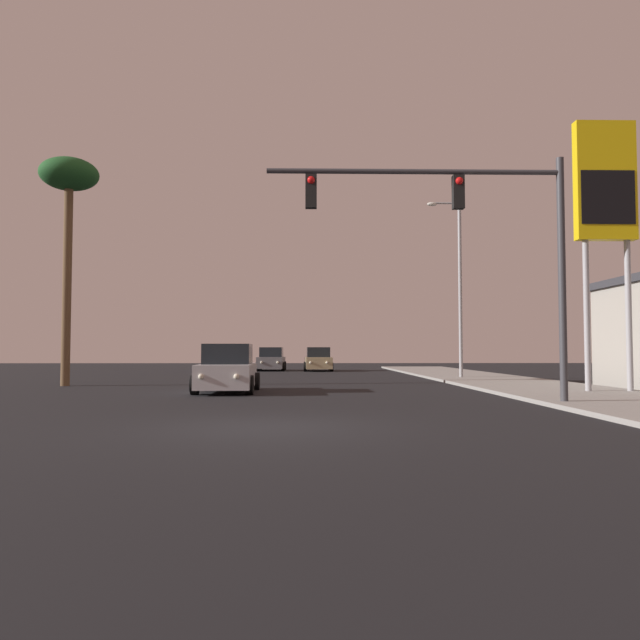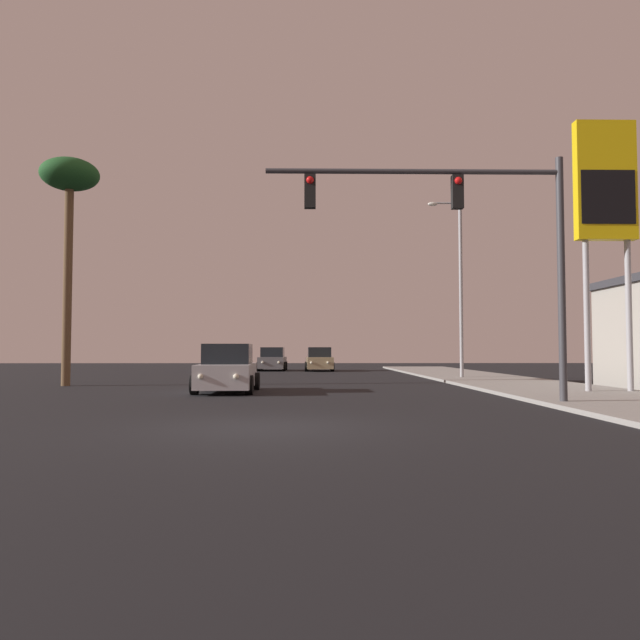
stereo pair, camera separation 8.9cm
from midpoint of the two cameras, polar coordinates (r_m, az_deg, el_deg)
name	(u,v)px [view 1 (the left image)]	position (r m, az deg, el deg)	size (l,w,h in m)	color
ground_plane	(264,428)	(11.96, -5.36, -9.76)	(120.00, 120.00, 0.00)	black
sidewalk_right	(554,390)	(23.53, 20.50, -6.02)	(5.00, 60.00, 0.12)	gray
car_grey	(271,360)	(45.25, -4.52, -3.67)	(2.04, 4.33, 1.68)	slate
car_tan	(318,360)	(44.35, -0.23, -3.70)	(2.04, 4.33, 1.68)	tan
car_silver	(228,370)	(22.09, -8.57, -4.56)	(2.04, 4.33, 1.68)	#B7B7BC
car_blue	(232,360)	(45.51, -8.14, -3.64)	(2.04, 4.34, 1.68)	navy
traffic_light_mast	(475,226)	(17.25, 13.86, 8.34)	(7.96, 0.36, 6.50)	#38383D
street_lamp	(457,278)	(32.44, 12.38, 3.75)	(1.74, 0.24, 9.00)	#99999E
gas_station_sign	(605,196)	(23.23, 24.52, 10.30)	(2.00, 0.42, 9.00)	#99999E
palm_tree_near	(69,188)	(28.51, -22.06, 11.15)	(2.40, 2.40, 9.46)	brown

